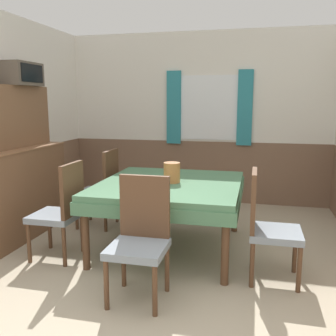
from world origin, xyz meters
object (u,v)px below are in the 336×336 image
(chair_right_near, at_px, (267,223))
(sideboard, at_px, (15,174))
(chair_left_far, at_px, (102,187))
(vase, at_px, (172,173))
(chair_left_near, at_px, (62,209))
(tv, at_px, (21,74))
(chair_head_near, at_px, (140,235))
(dining_table, at_px, (170,191))

(chair_right_near, relative_size, sideboard, 0.56)
(chair_left_far, bearing_deg, vase, -116.76)
(chair_left_near, distance_m, vase, 1.17)
(chair_left_near, bearing_deg, tv, 50.39)
(chair_left_far, height_order, vase, chair_left_far)
(chair_head_near, distance_m, sideboard, 2.09)
(chair_left_near, height_order, sideboard, sideboard)
(dining_table, height_order, tv, tv)
(chair_left_far, bearing_deg, sideboard, 123.15)
(dining_table, bearing_deg, tv, 174.66)
(sideboard, relative_size, vase, 8.27)
(chair_right_near, distance_m, sideboard, 2.85)
(chair_left_far, xyz_separation_m, chair_head_near, (0.99, -1.54, 0.00))
(dining_table, relative_size, chair_head_near, 1.62)
(chair_left_far, height_order, tv, tv)
(sideboard, xyz_separation_m, tv, (0.02, 0.21, 1.13))
(tv, xyz_separation_m, vase, (1.82, -0.18, -1.04))
(sideboard, bearing_deg, dining_table, 1.31)
(chair_right_near, relative_size, vase, 4.64)
(chair_left_near, height_order, tv, tv)
(chair_head_near, bearing_deg, chair_right_near, -151.51)
(dining_table, relative_size, sideboard, 0.91)
(chair_left_far, height_order, sideboard, sideboard)
(chair_head_near, bearing_deg, dining_table, -90.00)
(chair_right_near, bearing_deg, vase, -116.99)
(dining_table, distance_m, sideboard, 1.82)
(dining_table, bearing_deg, chair_left_near, -153.13)
(dining_table, distance_m, vase, 0.21)
(vase, bearing_deg, chair_left_far, 153.24)
(sideboard, height_order, vase, sideboard)
(tv, bearing_deg, sideboard, -96.07)
(sideboard, bearing_deg, chair_right_near, -9.29)
(chair_right_near, bearing_deg, chair_left_far, -116.87)
(chair_left_far, relative_size, chair_left_near, 1.00)
(chair_head_near, relative_size, tv, 1.93)
(chair_left_far, bearing_deg, chair_right_near, -116.87)
(chair_left_far, bearing_deg, chair_left_near, -180.00)
(chair_right_near, relative_size, tv, 1.93)
(chair_left_near, relative_size, tv, 1.93)
(chair_head_near, relative_size, vase, 4.64)
(chair_left_near, height_order, chair_right_near, same)
(chair_left_near, bearing_deg, sideboard, 61.07)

